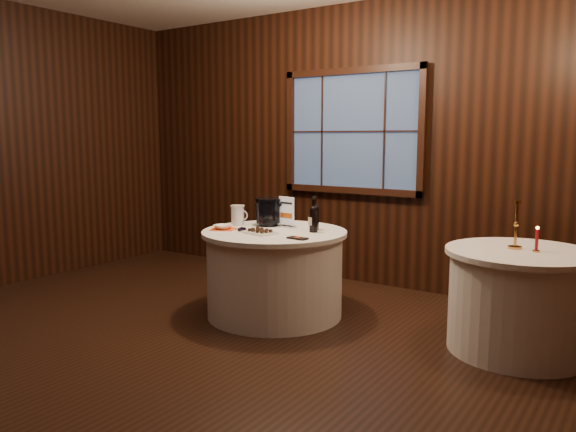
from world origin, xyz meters
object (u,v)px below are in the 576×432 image
Objects in this scene: grape_bunch at (243,229)px; cracker_bowl at (223,227)px; main_table at (275,273)px; side_table at (519,301)px; glass_pitcher at (238,215)px; red_candle at (537,242)px; sign_stand at (287,217)px; chocolate_plate at (260,232)px; ice_bucket at (269,211)px; chocolate_box at (298,238)px; brass_candlestick at (516,231)px; port_bottle_left at (315,215)px; port_bottle_right at (314,217)px.

grape_bunch is 0.96× the size of cracker_bowl.
main_table is 2.02m from side_table.
glass_pitcher is 1.00× the size of red_candle.
chocolate_plate is at bearing -83.22° from sign_stand.
ice_bucket is at bearing -177.76° from red_candle.
ice_bucket is 1.66× the size of cracker_bowl.
grape_bunch is at bearing 3.72° from cracker_bowl.
grape_bunch is 0.21m from cracker_bowl.
chocolate_box is 0.89× the size of glass_pitcher.
sign_stand is 0.81× the size of brass_candlestick.
port_bottle_left is 1.93× the size of cracker_bowl.
glass_pitcher reaches higher than chocolate_plate.
brass_candlestick is (1.96, 0.53, 0.11)m from chocolate_plate.
cracker_bowl is at bearing -179.38° from chocolate_plate.
port_bottle_left reaches higher than chocolate_box.
port_bottle_left is 1.59× the size of glass_pitcher.
side_table is 3.70× the size of sign_stand.
chocolate_plate is at bearing -164.93° from brass_candlestick.
brass_candlestick is at bearing 31.14° from port_bottle_right.
port_bottle_left reaches higher than side_table.
chocolate_box is (0.12, -0.47, -0.12)m from port_bottle_left.
main_table is 1.19× the size of side_table.
main_table is at bearing 86.13° from chocolate_plate.
chocolate_plate is (0.19, -0.39, -0.12)m from ice_bucket.
grape_bunch is at bearing -137.53° from main_table.
red_candle is at bearing 2.24° from ice_bucket.
port_bottle_right is (-1.67, -0.18, 0.51)m from side_table.
ice_bucket is (-0.20, -0.01, 0.04)m from sign_stand.
brass_candlestick is (1.67, 0.10, -0.00)m from port_bottle_left.
glass_pitcher is (-0.45, -0.15, -0.00)m from sign_stand.
grape_bunch is at bearing 179.99° from chocolate_box.
cracker_bowl is at bearing -128.45° from port_bottle_left.
main_table is at bearing -170.38° from brass_candlestick.
glass_pitcher reaches higher than cracker_bowl.
port_bottle_left reaches higher than red_candle.
glass_pitcher is at bearing -146.92° from port_bottle_left.
cracker_bowl reaches higher than side_table.
sign_stand reaches higher than glass_pitcher.
cracker_bowl is (-0.69, -0.44, -0.11)m from port_bottle_left.
glass_pitcher is at bearing -174.86° from red_candle.
sign_stand is at bearing -177.41° from side_table.
side_table is (2.00, 0.30, 0.00)m from main_table.
port_bottle_right is at bearing -44.86° from port_bottle_left.
side_table is at bearing 10.24° from sign_stand.
chocolate_box is at bearing -26.77° from glass_pitcher.
side_table is 2.50m from cracker_bowl.
sign_stand reaches higher than chocolate_box.
side_table is at bearing 2.71° from ice_bucket.
glass_pitcher is at bearing -153.54° from sign_stand.
glass_pitcher is (-0.79, -0.07, -0.04)m from port_bottle_right.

